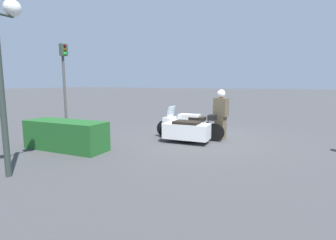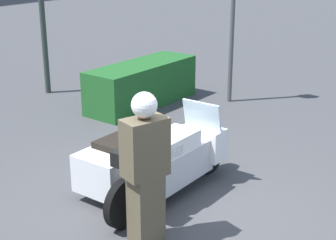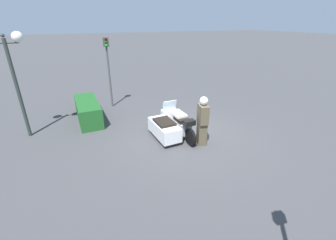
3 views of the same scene
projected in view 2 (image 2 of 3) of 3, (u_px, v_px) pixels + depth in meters
ground_plane at (171, 215)px, 6.34m from camera, size 160.00×160.00×0.00m
police_motorcycle at (152, 158)px, 6.87m from camera, size 2.50×1.26×1.14m
officer_rider at (145, 166)px, 5.50m from camera, size 0.54×0.41×1.75m
hedge_bush_curbside at (142, 84)px, 10.48m from camera, size 2.57×0.87×0.86m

